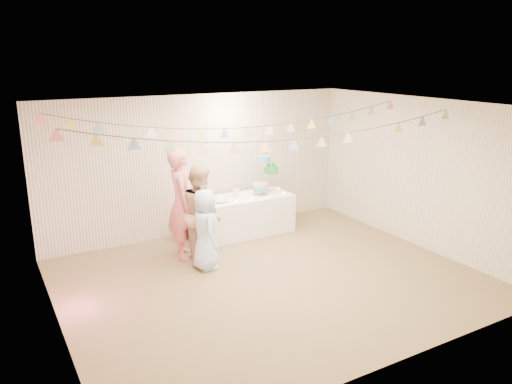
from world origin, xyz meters
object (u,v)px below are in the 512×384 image
cake_stand (265,172)px  person_child (205,229)px  person_adult_b (201,214)px  person_adult_a (182,203)px  table (241,215)px

cake_stand → person_child: (-1.78, -1.15, -0.48)m
cake_stand → person_adult_b: bearing=-154.1°
person_adult_a → table: bearing=-57.8°
table → person_adult_b: person_adult_b is taller
person_adult_a → person_adult_b: 0.39m
table → person_child: size_ratio=1.49×
cake_stand → person_adult_a: person_adult_a is taller
table → person_child: 1.68m
person_adult_b → person_child: bearing=-178.2°
person_adult_a → person_child: size_ratio=1.44×
table → person_adult_a: 1.55m
cake_stand → person_child: size_ratio=0.58×
person_adult_b → cake_stand: bearing=-48.4°
person_adult_b → person_adult_a: bearing=51.7°
table → person_adult_a: (-1.36, -0.47, 0.57)m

